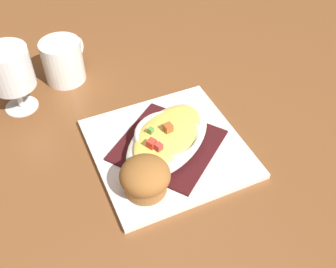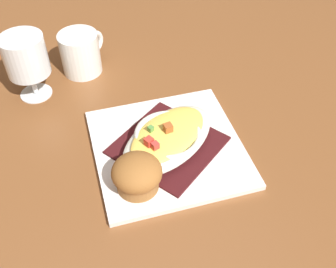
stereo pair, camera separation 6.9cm
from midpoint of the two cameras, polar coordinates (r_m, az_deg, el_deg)
name	(u,v)px [view 2 (the right image)]	position (r m, az deg, el deg)	size (l,w,h in m)	color
ground_plane	(168,150)	(0.72, 2.74, -2.42)	(2.60, 2.60, 0.00)	brown
square_plate	(168,148)	(0.71, 2.76, -2.13)	(0.26, 0.26, 0.01)	white
folded_napkin	(168,145)	(0.71, 2.78, -1.72)	(0.16, 0.16, 0.00)	#3D1114
gratin_dish	(168,137)	(0.69, 2.83, -0.56)	(0.23, 0.20, 0.05)	silver
muffin	(137,174)	(0.63, -1.27, -5.90)	(0.08, 0.08, 0.06)	#966130
coffee_mug	(81,55)	(0.88, -9.93, 10.83)	(0.10, 0.09, 0.09)	white
stemmed_glass	(26,59)	(0.81, -17.09, 9.99)	(0.08, 0.08, 0.13)	white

